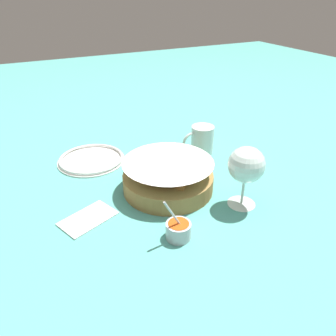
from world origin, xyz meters
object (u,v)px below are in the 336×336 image
Objects in this scene: wine_glass at (246,166)px; side_plate at (91,159)px; sauce_cup at (178,230)px; food_basket at (168,177)px; beer_mug at (202,141)px.

wine_glass is 0.51m from side_plate.
side_plate is (0.08, -0.45, -0.01)m from sauce_cup.
food_basket is 1.52× the size of wine_glass.
side_plate is at bearing -60.21° from food_basket.
beer_mug is (-0.20, -0.15, 0.01)m from food_basket.
food_basket is 2.21× the size of beer_mug.
wine_glass is 0.32m from beer_mug.
food_basket is 0.22m from wine_glass.
wine_glass is 0.76× the size of side_plate.
sauce_cup is at bearing 69.94° from food_basket.
sauce_cup reaches higher than side_plate.
wine_glass is 1.45× the size of beer_mug.
wine_glass is at bearing -169.37° from sauce_cup.
food_basket is 0.30m from side_plate.
wine_glass reaches higher than sauce_cup.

